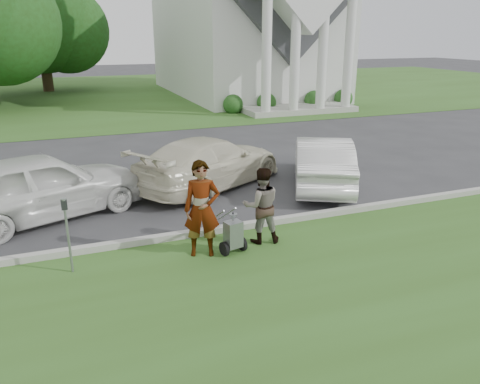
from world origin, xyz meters
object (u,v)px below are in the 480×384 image
car_d (322,161)px  church (244,5)px  striping_cart (233,235)px  person_left (202,210)px  person_right (261,206)px  car_b (41,186)px  tree_back (40,24)px  parking_meter_near (67,227)px  car_c (210,162)px

car_d → church: bearing=-78.4°
striping_cart → car_d: 5.03m
person_left → person_right: 1.32m
church → person_left: 25.98m
car_b → car_d: 7.38m
tree_back → parking_meter_near: tree_back is taller
person_left → car_d: bearing=51.3°
tree_back → person_right: tree_back is taller
person_left → car_c: person_left is taller
striping_cart → person_left: size_ratio=0.55×
striping_cart → car_d: (3.87, 3.20, 0.32)m
person_left → tree_back: bearing=112.5°
person_right → parking_meter_near: bearing=10.9°
car_b → car_d: car_b is taller
parking_meter_near → car_c: bearing=45.7°
tree_back → car_b: size_ratio=2.07×
car_c → car_d: car_d is taller
striping_cart → person_left: bearing=153.5°
tree_back → car_c: 26.87m
parking_meter_near → car_d: parking_meter_near is taller
person_left → parking_meter_near: size_ratio=1.32×
striping_cart → car_d: bearing=26.6°
person_left → parking_meter_near: 2.45m
person_left → car_c: bearing=87.5°
striping_cart → person_left: 0.82m
striping_cart → parking_meter_near: bearing=161.5°
striping_cart → person_left: person_left is taller
person_left → car_d: 5.40m
car_b → car_c: 4.48m
car_c → church: bearing=-54.6°
striping_cart → person_right: (0.72, 0.28, 0.41)m
church → striping_cart: church is taller
striping_cart → car_c: car_c is taller
striping_cart → car_b: bearing=123.4°
person_left → car_d: person_left is taller
church → car_d: church is taller
striping_cart → car_d: size_ratio=0.24×
tree_back → car_b: 27.42m
church → car_d: 21.77m
person_left → person_right: size_ratio=1.19×
person_right → car_d: bearing=-126.1°
tree_back → car_c: tree_back is taller
church → parking_meter_near: 26.89m
church → tree_back: size_ratio=2.51×
striping_cart → person_right: size_ratio=0.65×
striping_cart → car_b: size_ratio=0.22×
car_d → striping_cart: bearing=66.4°
tree_back → car_b: (0.09, -27.13, -3.93)m
person_right → parking_meter_near: person_right is taller
parking_meter_near → car_b: 3.09m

